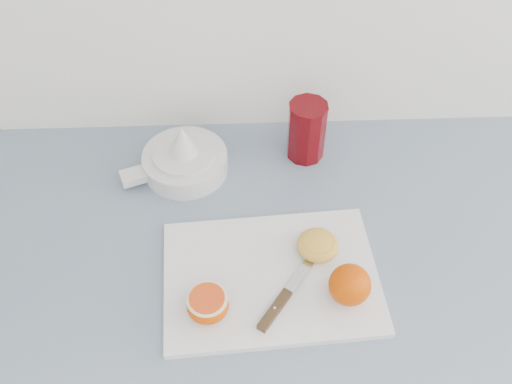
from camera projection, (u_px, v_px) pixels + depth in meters
counter at (268, 355)px, 1.31m from camera, size 2.60×0.64×0.89m
cutting_board at (271, 277)px, 0.92m from camera, size 0.36×0.27×0.01m
whole_orange at (350, 285)px, 0.87m from camera, size 0.07×0.07×0.07m
half_orange at (208, 305)px, 0.86m from camera, size 0.06×0.06×0.04m
squeezed_shell at (318, 245)px, 0.94m from camera, size 0.07×0.07×0.03m
paring_knife at (280, 302)px, 0.88m from camera, size 0.12×0.16×0.01m
citrus_juicer at (184, 159)px, 1.07m from camera, size 0.20×0.16×0.11m
red_tumbler at (306, 132)px, 1.08m from camera, size 0.07×0.07×0.12m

